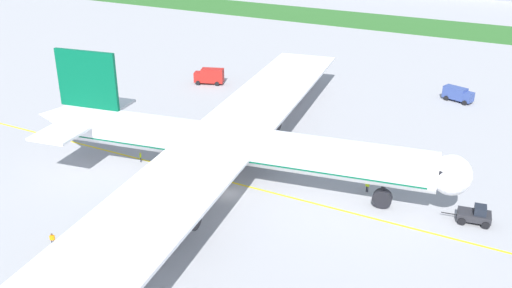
# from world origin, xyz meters

# --- Properties ---
(ground_plane) EXTENTS (600.00, 600.00, 0.00)m
(ground_plane) POSITION_xyz_m (0.00, 0.00, 0.00)
(ground_plane) COLOR #9E9EA3
(ground_plane) RESTS_ON ground
(apron_taxi_line) EXTENTS (280.00, 0.36, 0.01)m
(apron_taxi_line) POSITION_xyz_m (0.00, 2.66, 0.00)
(apron_taxi_line) COLOR yellow
(apron_taxi_line) RESTS_ON ground
(grass_median_strip) EXTENTS (320.00, 24.00, 0.10)m
(grass_median_strip) POSITION_xyz_m (0.00, 114.65, 0.05)
(grass_median_strip) COLOR #2D6628
(grass_median_strip) RESTS_ON ground
(airliner_foreground) EXTENTS (59.61, 97.71, 16.29)m
(airliner_foreground) POSITION_xyz_m (-1.69, 2.53, 5.53)
(airliner_foreground) COLOR white
(airliner_foreground) RESTS_ON ground
(pushback_tug) EXTENTS (5.69, 3.12, 2.18)m
(pushback_tug) POSITION_xyz_m (29.22, 7.52, 0.99)
(pushback_tug) COLOR #26262B
(pushback_tug) RESTS_ON ground
(ground_crew_wingwalker_port) EXTENTS (0.56, 0.28, 1.61)m
(ground_crew_wingwalker_port) POSITION_xyz_m (15.69, 8.74, 0.98)
(ground_crew_wingwalker_port) COLOR black
(ground_crew_wingwalker_port) RESTS_ON ground
(ground_crew_marshaller_front) EXTENTS (0.43, 0.47, 1.58)m
(ground_crew_marshaller_front) POSITION_xyz_m (-15.97, 1.96, 0.96)
(ground_crew_marshaller_front) COLOR black
(ground_crew_marshaller_front) RESTS_ON ground
(ground_crew_wingwalker_starboard) EXTENTS (0.49, 0.45, 1.64)m
(ground_crew_wingwalker_starboard) POSITION_xyz_m (-10.61, -19.77, 1.00)
(ground_crew_wingwalker_starboard) COLOR black
(ground_crew_wingwalker_starboard) RESTS_ON ground
(service_truck_baggage_loader) EXTENTS (6.27, 4.07, 3.20)m
(service_truck_baggage_loader) POSITION_xyz_m (-27.30, 38.06, 1.71)
(service_truck_baggage_loader) COLOR #B21E19
(service_truck_baggage_loader) RESTS_ON ground
(service_truck_fuel_bowser) EXTENTS (5.87, 3.71, 2.61)m
(service_truck_fuel_bowser) POSITION_xyz_m (19.16, 51.05, 1.44)
(service_truck_fuel_bowser) COLOR #33478C
(service_truck_fuel_bowser) RESTS_ON ground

